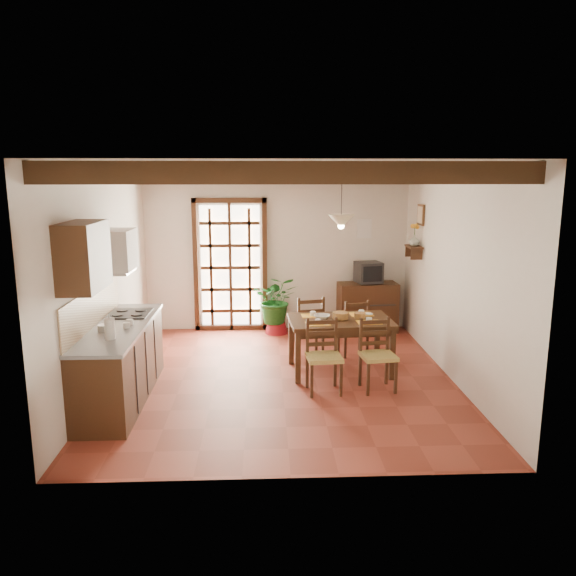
{
  "coord_description": "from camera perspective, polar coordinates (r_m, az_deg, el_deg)",
  "views": [
    {
      "loc": [
        -0.23,
        -7.08,
        2.69
      ],
      "look_at": [
        0.1,
        0.4,
        1.15
      ],
      "focal_mm": 35.0,
      "sensor_mm": 36.0,
      "label": 1
    }
  ],
  "objects": [
    {
      "name": "pendant_lamp",
      "position": [
        7.52,
        5.42,
        6.9
      ],
      "size": [
        0.36,
        0.36,
        0.84
      ],
      "color": "black",
      "rests_on": "room_shell"
    },
    {
      "name": "crt_tv",
      "position": [
        9.61,
        8.17,
        1.6
      ],
      "size": [
        0.48,
        0.45,
        0.35
      ],
      "rotation": [
        0.0,
        0.0,
        0.2
      ],
      "color": "black",
      "rests_on": "sideboard"
    },
    {
      "name": "plant_pot",
      "position": [
        9.61,
        -1.19,
        -3.97
      ],
      "size": [
        0.39,
        0.39,
        0.24
      ],
      "primitive_type": "cone",
      "color": "maroon",
      "rests_on": "ground_plane"
    },
    {
      "name": "ground_plane",
      "position": [
        7.58,
        -0.63,
        -9.17
      ],
      "size": [
        5.0,
        5.0,
        0.0
      ],
      "primitive_type": "plane",
      "color": "maroon"
    },
    {
      "name": "shelf_vase",
      "position": [
        9.06,
        12.71,
        4.74
      ],
      "size": [
        0.15,
        0.15,
        0.15
      ],
      "primitive_type": "imported",
      "color": "#B2BFB2",
      "rests_on": "wall_shelf"
    },
    {
      "name": "range_hood",
      "position": [
        7.33,
        -16.92,
        3.63
      ],
      "size": [
        0.38,
        0.6,
        0.54
      ],
      "color": "white",
      "rests_on": "room_shell"
    },
    {
      "name": "shelf_flowers",
      "position": [
        9.04,
        12.77,
        6.05
      ],
      "size": [
        0.14,
        0.14,
        0.36
      ],
      "color": "gold",
      "rests_on": "shelf_vase"
    },
    {
      "name": "table_bowl",
      "position": [
        7.65,
        3.46,
        -2.93
      ],
      "size": [
        0.26,
        0.26,
        0.05
      ],
      "primitive_type": "imported",
      "rotation": [
        0.0,
        0.0,
        -0.22
      ],
      "color": "white",
      "rests_on": "dining_table"
    },
    {
      "name": "potted_plant",
      "position": [
        9.5,
        -1.2,
        -1.29
      ],
      "size": [
        2.05,
        1.8,
        2.14
      ],
      "primitive_type": "imported",
      "rotation": [
        0.0,
        0.0,
        -0.09
      ],
      "color": "#144C19",
      "rests_on": "ground_plane"
    },
    {
      "name": "dining_table",
      "position": [
        7.68,
        5.32,
        -3.85
      ],
      "size": [
        1.42,
        0.97,
        0.74
      ],
      "rotation": [
        0.0,
        0.0,
        0.06
      ],
      "color": "#3B2313",
      "rests_on": "ground_plane"
    },
    {
      "name": "room_shell",
      "position": [
        7.14,
        -0.66,
        4.59
      ],
      "size": [
        4.52,
        5.02,
        2.81
      ],
      "color": "silver",
      "rests_on": "ground_plane"
    },
    {
      "name": "chair_far_right",
      "position": [
        8.51,
        6.62,
        -4.98
      ],
      "size": [
        0.46,
        0.45,
        0.86
      ],
      "rotation": [
        0.0,
        0.0,
        3.32
      ],
      "color": "tan",
      "rests_on": "ground_plane"
    },
    {
      "name": "table_setting",
      "position": [
        7.65,
        5.34,
        -3.01
      ],
      "size": [
        1.0,
        0.67,
        0.09
      ],
      "rotation": [
        0.0,
        0.0,
        0.06
      ],
      "color": "gold",
      "rests_on": "dining_table"
    },
    {
      "name": "wall_shelf",
      "position": [
        9.08,
        12.67,
        3.87
      ],
      "size": [
        0.2,
        0.42,
        0.2
      ],
      "color": "#361F11",
      "rests_on": "room_shell"
    },
    {
      "name": "chair_near_right",
      "position": [
        7.21,
        9.07,
        -8.04
      ],
      "size": [
        0.46,
        0.45,
        0.9
      ],
      "rotation": [
        0.0,
        0.0,
        0.13
      ],
      "color": "tan",
      "rests_on": "ground_plane"
    },
    {
      "name": "framed_picture",
      "position": [
        9.04,
        13.33,
        7.25
      ],
      "size": [
        0.03,
        0.32,
        0.32
      ],
      "color": "brown",
      "rests_on": "room_shell"
    },
    {
      "name": "sideboard",
      "position": [
        9.74,
        8.06,
        -1.96
      ],
      "size": [
        1.03,
        0.52,
        0.85
      ],
      "primitive_type": "cube",
      "rotation": [
        0.0,
        0.0,
        0.07
      ],
      "color": "#361F11",
      "rests_on": "ground_plane"
    },
    {
      "name": "chair_near_left",
      "position": [
        7.07,
        3.64,
        -8.28
      ],
      "size": [
        0.46,
        0.44,
        0.91
      ],
      "rotation": [
        0.0,
        0.0,
        0.09
      ],
      "color": "tan",
      "rests_on": "ground_plane"
    },
    {
      "name": "kitchen_counter",
      "position": [
        7.07,
        -16.66,
        -7.16
      ],
      "size": [
        0.64,
        2.25,
        1.38
      ],
      "color": "#361F11",
      "rests_on": "ground_plane"
    },
    {
      "name": "chair_far_left",
      "position": [
        8.38,
        2.03,
        -5.02
      ],
      "size": [
        0.5,
        0.48,
        0.93
      ],
      "rotation": [
        0.0,
        0.0,
        3.33
      ],
      "color": "tan",
      "rests_on": "ground_plane"
    },
    {
      "name": "upper_cabinet",
      "position": [
        6.13,
        -20.06,
        3.05
      ],
      "size": [
        0.35,
        0.8,
        0.7
      ],
      "primitive_type": "cube",
      "color": "#361F11",
      "rests_on": "room_shell"
    },
    {
      "name": "ceiling_beams",
      "position": [
        7.09,
        -0.68,
        11.62
      ],
      "size": [
        4.5,
        4.34,
        0.2
      ],
      "color": "black",
      "rests_on": "room_shell"
    },
    {
      "name": "fuse_box",
      "position": [
        9.76,
        7.74,
        5.98
      ],
      "size": [
        0.25,
        0.03,
        0.32
      ],
      "primitive_type": "cube",
      "color": "white",
      "rests_on": "room_shell"
    },
    {
      "name": "counter_items",
      "position": [
        7.01,
        -16.71,
        -3.17
      ],
      "size": [
        0.5,
        1.43,
        0.25
      ],
      "color": "black",
      "rests_on": "kitchen_counter"
    },
    {
      "name": "french_door",
      "position": [
        9.67,
        -5.87,
        2.54
      ],
      "size": [
        1.26,
        0.11,
        2.32
      ],
      "color": "white",
      "rests_on": "ground_plane"
    }
  ]
}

